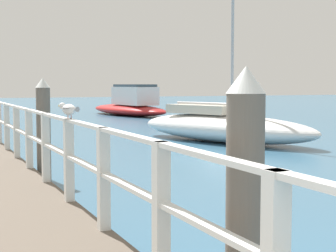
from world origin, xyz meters
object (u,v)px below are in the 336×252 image
(boat_0, at_px, (130,105))
(dock_piling_near, at_px, (245,207))
(boat_4, at_px, (222,126))
(seagull_foreground, at_px, (69,109))
(dock_piling_far, at_px, (44,129))

(boat_0, bearing_deg, dock_piling_near, 62.46)
(dock_piling_near, height_order, boat_4, boat_4)
(dock_piling_near, distance_m, boat_4, 14.36)
(seagull_foreground, relative_size, boat_4, 0.06)
(seagull_foreground, bearing_deg, dock_piling_far, 66.84)
(boat_0, height_order, boat_4, boat_4)
(dock_piling_near, height_order, boat_0, dock_piling_near)
(dock_piling_near, relative_size, boat_4, 0.25)
(seagull_foreground, bearing_deg, dock_piling_near, -101.63)
(boat_4, bearing_deg, seagull_foreground, 30.50)
(boat_0, bearing_deg, dock_piling_far, 56.48)
(dock_piling_far, relative_size, seagull_foreground, 4.44)
(dock_piling_near, xyz_separation_m, boat_0, (9.40, 28.41, -0.40))
(dock_piling_far, height_order, boat_0, dock_piling_far)
(dock_piling_near, relative_size, boat_0, 0.25)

